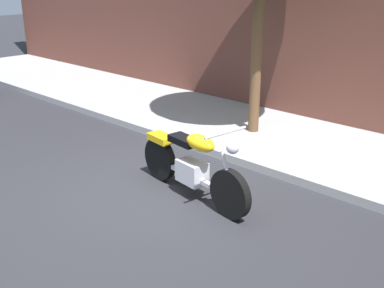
% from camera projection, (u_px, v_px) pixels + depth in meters
% --- Properties ---
extents(ground_plane, '(60.00, 60.00, 0.00)m').
position_uv_depth(ground_plane, '(154.00, 191.00, 6.92)').
color(ground_plane, '#28282D').
extents(sidewalk, '(23.72, 2.86, 0.14)m').
position_uv_depth(sidewalk, '(269.00, 136.00, 8.98)').
color(sidewalk, '#9E9E9E').
rests_on(sidewalk, ground).
extents(motorcycle, '(2.25, 0.73, 1.18)m').
position_uv_depth(motorcycle, '(192.00, 165.00, 6.58)').
color(motorcycle, black).
rests_on(motorcycle, ground).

